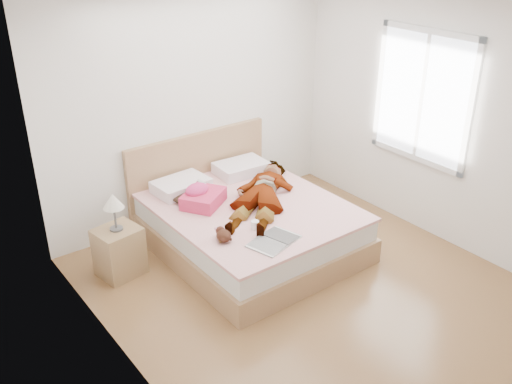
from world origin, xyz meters
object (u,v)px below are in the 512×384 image
at_px(bed, 246,222).
at_px(magazine, 274,241).
at_px(plush_toy, 223,235).
at_px(phone, 201,182).
at_px(woman, 262,190).
at_px(nightstand, 119,248).
at_px(towel, 202,196).
at_px(coffee_mug, 255,225).

distance_m(bed, magazine, 0.89).
bearing_deg(plush_toy, phone, 70.09).
xyz_separation_m(woman, plush_toy, (-0.81, -0.46, -0.05)).
height_order(woman, nightstand, nightstand).
height_order(phone, magazine, phone).
relative_size(magazine, plush_toy, 2.41).
bearing_deg(bed, phone, 132.20).
bearing_deg(magazine, bed, 71.91).
height_order(towel, plush_toy, towel).
height_order(woman, magazine, woman).
xyz_separation_m(phone, plush_toy, (-0.31, -0.86, -0.13)).
distance_m(towel, nightstand, 0.98).
bearing_deg(phone, plush_toy, -151.00).
bearing_deg(plush_toy, bed, 39.17).
bearing_deg(phone, nightstand, 141.64).
xyz_separation_m(magazine, coffee_mug, (0.01, 0.30, 0.03)).
bearing_deg(bed, towel, 150.03).
bearing_deg(bed, woman, -15.87).
bearing_deg(magazine, nightstand, 133.49).
relative_size(phone, plush_toy, 0.44).
bearing_deg(phone, woman, -79.75).
xyz_separation_m(bed, towel, (-0.39, 0.23, 0.33)).
height_order(coffee_mug, nightstand, nightstand).
bearing_deg(woman, magazine, -71.77).
height_order(bed, plush_toy, bed).
xyz_separation_m(woman, coffee_mug, (-0.44, -0.46, -0.07)).
bearing_deg(coffee_mug, magazine, -91.29).
bearing_deg(magazine, plush_toy, 140.10).
xyz_separation_m(woman, nightstand, (-1.50, 0.35, -0.33)).
bearing_deg(towel, plush_toy, -107.65).
bearing_deg(magazine, phone, 92.48).
bearing_deg(nightstand, bed, -12.80).
height_order(towel, nightstand, nightstand).
height_order(phone, towel, towel).
height_order(coffee_mug, plush_toy, plush_toy).
bearing_deg(phone, magazine, -128.61).
height_order(towel, magazine, towel).
distance_m(bed, coffee_mug, 0.64).
xyz_separation_m(magazine, plush_toy, (-0.36, 0.30, 0.05)).
bearing_deg(phone, coffee_mug, -127.31).
height_order(magazine, coffee_mug, coffee_mug).
relative_size(woman, bed, 0.78).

